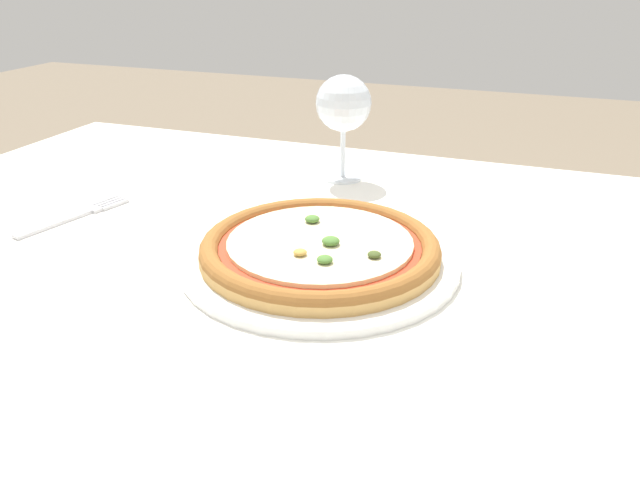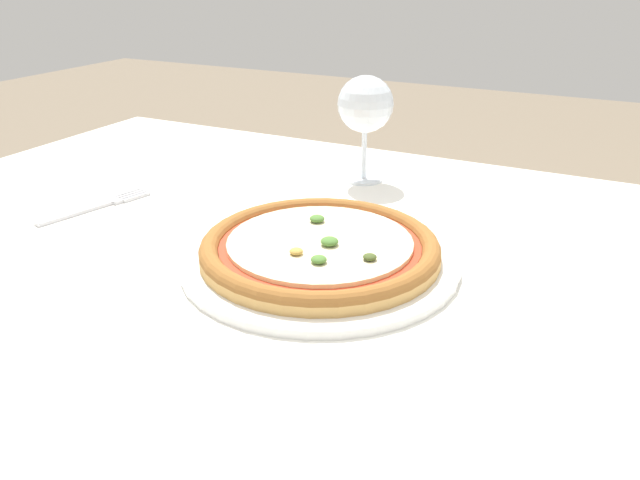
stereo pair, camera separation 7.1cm
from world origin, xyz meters
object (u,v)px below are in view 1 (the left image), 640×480
(pizza_plate, at_px, (320,251))
(wine_glass_far_left, at_px, (343,105))
(fork, at_px, (76,215))
(dining_table, at_px, (305,325))

(pizza_plate, height_order, wine_glass_far_left, wine_glass_far_left)
(pizza_plate, relative_size, wine_glass_far_left, 1.95)
(fork, height_order, wine_glass_far_left, wine_glass_far_left)
(pizza_plate, relative_size, fork, 1.89)
(dining_table, height_order, pizza_plate, pizza_plate)
(dining_table, relative_size, pizza_plate, 4.20)
(pizza_plate, height_order, fork, pizza_plate)
(dining_table, height_order, wine_glass_far_left, wine_glass_far_left)
(wine_glass_far_left, bearing_deg, pizza_plate, -76.34)
(dining_table, xyz_separation_m, fork, (-0.34, 0.02, 0.09))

